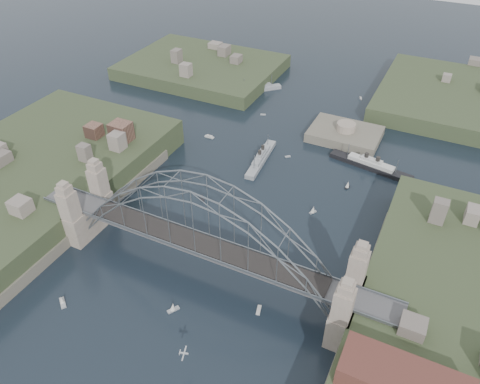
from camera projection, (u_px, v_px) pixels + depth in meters
name	position (u px, v px, depth m)	size (l,w,h in m)	color
ground	(205.00, 272.00, 102.37)	(500.00, 500.00, 0.00)	black
bridge	(202.00, 231.00, 94.85)	(84.00, 13.80, 24.60)	#4F4F52
shore_west	(15.00, 195.00, 121.13)	(50.50, 90.00, 12.00)	#313E23
headland_nw	(202.00, 72.00, 188.79)	(60.00, 45.00, 9.00)	#313E23
headland_ne	(480.00, 108.00, 162.75)	(70.00, 55.00, 9.50)	#313E23
fort_island	(344.00, 139.00, 148.19)	(22.00, 16.00, 9.40)	#5E594B
wharf_shed	(404.00, 382.00, 70.99)	(20.00, 8.00, 4.00)	#592D26
naval_cruiser_near	(261.00, 158.00, 136.92)	(4.54, 20.81, 6.20)	#9CA0A4
naval_cruiser_far	(258.00, 89.00, 175.07)	(14.92, 14.66, 6.21)	#9CA0A4
ocean_liner	(371.00, 165.00, 133.99)	(24.99, 7.51, 6.08)	black
aeroplane	(183.00, 353.00, 80.07)	(1.68, 2.94, 0.44)	silver
small_boat_a	(202.00, 198.00, 122.97)	(2.44, 2.56, 0.45)	silver
small_boat_b	(313.00, 210.00, 117.90)	(1.60, 1.97, 2.38)	silver
small_boat_c	(173.00, 308.00, 93.48)	(2.07, 2.63, 2.38)	silver
small_boat_d	(348.00, 185.00, 126.38)	(1.34, 2.01, 2.38)	silver
small_boat_e	(209.00, 137.00, 148.19)	(3.15, 1.13, 1.43)	silver
small_boat_f	(288.00, 157.00, 139.12)	(1.66, 1.56, 0.45)	silver
small_boat_h	(263.00, 115.00, 160.28)	(1.92, 1.22, 0.45)	silver
small_boat_i	(358.00, 257.00, 105.78)	(2.08, 1.71, 0.45)	silver
small_boat_j	(62.00, 301.00, 94.91)	(2.97, 2.60, 2.38)	silver
small_boat_k	(360.00, 98.00, 170.12)	(1.47, 2.00, 1.43)	silver
small_boat_l	(139.00, 157.00, 138.85)	(1.54, 2.84, 1.43)	silver
small_boat_m	(259.00, 310.00, 93.84)	(1.32, 2.49, 0.45)	silver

